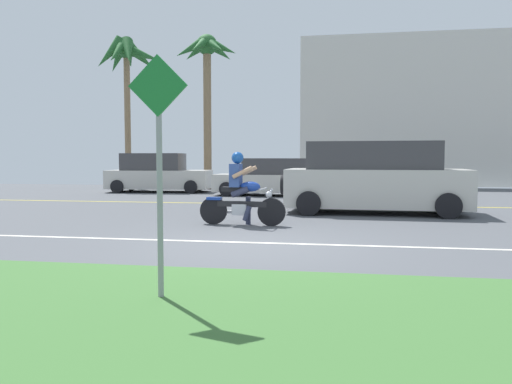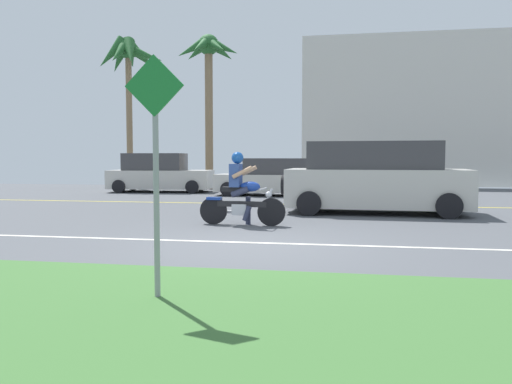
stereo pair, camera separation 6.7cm
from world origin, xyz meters
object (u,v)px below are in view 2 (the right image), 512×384
object	(u,v)px
motorcyclist	(241,194)
parked_car_1	(274,178)
suv_nearby	(375,179)
parked_car_0	(159,174)
palm_tree_0	(209,60)
palm_tree_1	(129,61)
street_sign	(155,153)

from	to	relation	value
motorcyclist	parked_car_1	size ratio (longest dim) A/B	0.43
suv_nearby	parked_car_0	bearing A→B (deg)	140.84
parked_car_0	palm_tree_0	distance (m)	6.09
motorcyclist	palm_tree_1	distance (m)	16.33
parked_car_0	palm_tree_1	xyz separation A→B (m)	(-2.50, 2.57, 5.47)
suv_nearby	palm_tree_1	xyz separation A→B (m)	(-11.39, 9.81, 5.32)
suv_nearby	palm_tree_1	bearing A→B (deg)	139.26
palm_tree_0	street_sign	bearing A→B (deg)	-76.37
suv_nearby	motorcyclist	bearing A→B (deg)	-134.90
parked_car_1	street_sign	world-z (taller)	street_sign
suv_nearby	parked_car_0	world-z (taller)	suv_nearby
parked_car_1	palm_tree_0	world-z (taller)	palm_tree_0
parked_car_1	palm_tree_1	distance (m)	10.33
palm_tree_1	parked_car_1	bearing A→B (deg)	-26.52
motorcyclist	street_sign	size ratio (longest dim) A/B	0.77
motorcyclist	palm_tree_1	world-z (taller)	palm_tree_1
motorcyclist	palm_tree_1	xyz separation A→B (m)	(-8.33, 12.89, 5.57)
motorcyclist	parked_car_0	xyz separation A→B (m)	(-5.83, 10.32, 0.10)
parked_car_1	street_sign	bearing A→B (deg)	-86.55
palm_tree_0	parked_car_0	bearing A→B (deg)	-124.80
parked_car_0	street_sign	distance (m)	17.58
palm_tree_1	street_sign	xyz separation A→B (m)	(8.70, -19.00, -4.72)
palm_tree_0	palm_tree_1	size ratio (longest dim) A/B	0.99
parked_car_0	street_sign	bearing A→B (deg)	-69.33
suv_nearby	palm_tree_1	size ratio (longest dim) A/B	0.67
motorcyclist	parked_car_1	xyz separation A→B (m)	(-0.54, 9.01, 0.01)
parked_car_0	parked_car_1	size ratio (longest dim) A/B	1.02
parked_car_0	street_sign	size ratio (longest dim) A/B	1.80
motorcyclist	palm_tree_0	xyz separation A→B (m)	(-4.19, 12.68, 5.47)
street_sign	palm_tree_0	bearing A→B (deg)	103.63
motorcyclist	palm_tree_0	world-z (taller)	palm_tree_0
palm_tree_1	parked_car_0	bearing A→B (deg)	-45.81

